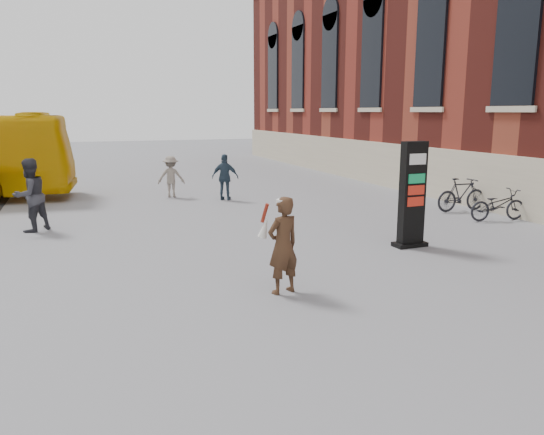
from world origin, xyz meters
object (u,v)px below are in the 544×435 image
object	(u,v)px
pedestrian_b	(171,177)
pedestrian_c	(225,177)
woman	(283,244)
pedestrian_a	(30,195)
bike_7	(462,195)
info_pylon	(412,195)
bike_6	(498,205)

from	to	relation	value
pedestrian_b	pedestrian_c	size ratio (longest dim) A/B	0.92
woman	pedestrian_b	distance (m)	11.15
pedestrian_a	bike_7	xyz separation A→B (m)	(12.43, -1.59, -0.42)
woman	pedestrian_a	bearing A→B (deg)	-73.42
pedestrian_b	pedestrian_a	bearing A→B (deg)	58.93
pedestrian_a	pedestrian_b	world-z (taller)	pedestrian_a
info_pylon	pedestrian_a	world-z (taller)	info_pylon
woman	pedestrian_b	world-z (taller)	woman
info_pylon	pedestrian_b	distance (m)	10.01
bike_6	bike_7	world-z (taller)	bike_7
pedestrian_c	bike_7	xyz separation A→B (m)	(6.36, -4.67, -0.28)
pedestrian_a	pedestrian_b	size ratio (longest dim) A/B	1.27
woman	pedestrian_a	distance (m)	8.04
pedestrian_a	bike_6	bearing A→B (deg)	125.28
pedestrian_b	bike_7	distance (m)	10.03
pedestrian_b	bike_6	bearing A→B (deg)	150.71
pedestrian_c	bike_7	distance (m)	7.90
pedestrian_b	bike_7	xyz separation A→B (m)	(8.04, -6.00, -0.22)
info_pylon	pedestrian_c	bearing A→B (deg)	104.14
pedestrian_a	bike_7	distance (m)	12.54
pedestrian_c	info_pylon	bearing A→B (deg)	134.33
pedestrian_c	bike_6	world-z (taller)	pedestrian_c
bike_7	pedestrian_c	bearing A→B (deg)	54.95
pedestrian_c	bike_6	xyz separation A→B (m)	(6.36, -6.21, -0.36)
info_pylon	bike_7	distance (m)	5.25
pedestrian_a	bike_7	size ratio (longest dim) A/B	1.08
pedestrian_b	bike_6	distance (m)	11.03
info_pylon	bike_6	bearing A→B (deg)	20.06
woman	bike_7	size ratio (longest dim) A/B	0.96
woman	pedestrian_b	size ratio (longest dim) A/B	1.13
info_pylon	bike_7	world-z (taller)	info_pylon
info_pylon	bike_6	distance (m)	4.49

